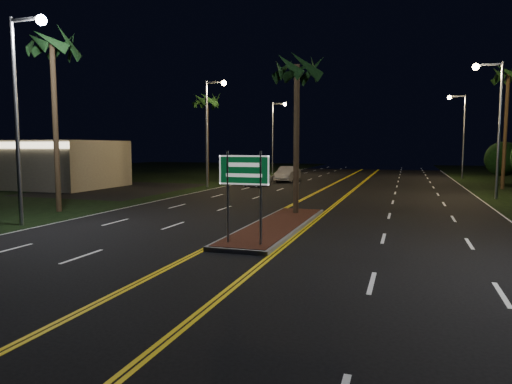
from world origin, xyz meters
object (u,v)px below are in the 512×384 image
at_px(palm_right_far, 508,76).
at_px(car_near, 257,177).
at_px(median_island, 277,226).
at_px(streetlight_left_far, 275,129).
at_px(highway_sign, 244,179).
at_px(palm_median, 297,69).
at_px(car_far, 288,173).
at_px(shrub_far, 503,159).
at_px(streetlight_right_mid, 494,114).
at_px(commercial_building, 32,164).
at_px(streetlight_right_far, 460,126).
at_px(streetlight_left_near, 22,96).
at_px(palm_left_near, 52,47).
at_px(palm_left_far, 207,101).
at_px(streetlight_left_mid, 211,121).

bearing_deg(palm_right_far, car_near, -170.28).
height_order(median_island, streetlight_left_far, streetlight_left_far).
xyz_separation_m(median_island, palm_right_far, (12.80, 23.00, 9.06)).
bearing_deg(median_island, highway_sign, -90.00).
bearing_deg(palm_median, car_far, 105.40).
distance_m(palm_median, shrub_far, 29.41).
bearing_deg(streetlight_left_far, highway_sign, -75.56).
distance_m(median_island, palm_median, 8.00).
height_order(highway_sign, shrub_far, shrub_far).
bearing_deg(streetlight_right_mid, highway_sign, -118.93).
bearing_deg(commercial_building, car_near, 19.34).
height_order(highway_sign, streetlight_right_far, streetlight_right_far).
bearing_deg(car_near, palm_right_far, 11.17).
bearing_deg(streetlight_left_near, palm_left_near, 115.26).
bearing_deg(streetlight_right_mid, palm_left_far, 165.63).
xyz_separation_m(streetlight_left_near, palm_left_near, (-1.89, 4.00, 3.02)).
relative_size(commercial_building, streetlight_left_mid, 1.67).
distance_m(streetlight_left_far, streetlight_right_mid, 30.57).
distance_m(palm_left_far, car_far, 10.68).
bearing_deg(palm_left_near, car_far, 75.53).
xyz_separation_m(highway_sign, streetlight_right_far, (10.61, 39.20, 3.25)).
xyz_separation_m(commercial_building, car_far, (19.88, 12.73, -1.12)).
xyz_separation_m(palm_left_far, palm_right_far, (25.60, 2.00, 1.40)).
distance_m(streetlight_left_mid, palm_median, 17.25).
distance_m(median_island, commercial_building, 29.13).
bearing_deg(palm_median, commercial_building, 159.95).
xyz_separation_m(streetlight_left_far, shrub_far, (24.41, -8.00, -3.32)).
relative_size(streetlight_right_mid, streetlight_right_far, 1.00).
relative_size(streetlight_left_far, palm_median, 1.08).
distance_m(highway_sign, streetlight_left_far, 42.67).
distance_m(streetlight_left_mid, palm_left_far, 5.01).
height_order(commercial_building, streetlight_left_mid, streetlight_left_mid).
height_order(streetlight_left_mid, palm_right_far, palm_right_far).
xyz_separation_m(commercial_building, shrub_far, (39.80, 16.01, 0.33)).
distance_m(highway_sign, palm_left_far, 28.77).
height_order(commercial_building, palm_right_far, palm_right_far).
relative_size(highway_sign, palm_median, 0.39).
relative_size(median_island, streetlight_left_near, 1.14).
bearing_deg(streetlight_right_mid, shrub_far, 77.18).
distance_m(streetlight_left_far, palm_left_far, 16.28).
height_order(streetlight_left_near, car_near, streetlight_left_near).
distance_m(streetlight_left_far, streetlight_right_far, 21.32).
relative_size(palm_left_near, car_near, 2.07).
bearing_deg(palm_left_near, streetlight_right_mid, 31.20).
bearing_deg(car_near, highway_sign, -71.48).
height_order(streetlight_left_mid, car_near, streetlight_left_mid).
bearing_deg(streetlight_right_far, palm_right_far, -79.67).
bearing_deg(median_island, streetlight_left_far, 106.00).
bearing_deg(highway_sign, median_island, 90.00).
bearing_deg(car_near, streetlight_left_mid, -140.93).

